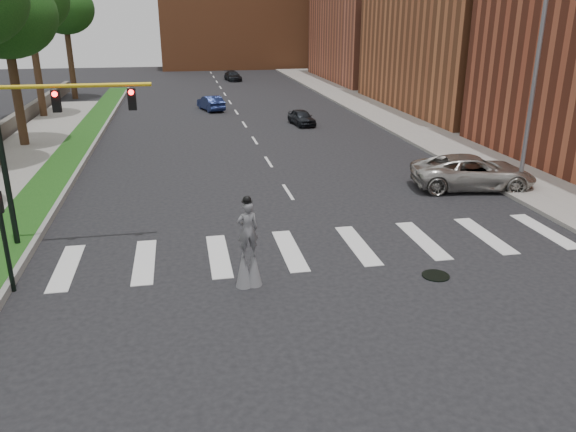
{
  "coord_description": "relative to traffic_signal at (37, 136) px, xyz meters",
  "views": [
    {
      "loc": [
        -4.9,
        -17.4,
        8.08
      ],
      "look_at": [
        -1.54,
        0.0,
        1.7
      ],
      "focal_mm": 35.0,
      "sensor_mm": 36.0,
      "label": 1
    }
  ],
  "objects": [
    {
      "name": "car_mid",
      "position": [
        7.66,
        30.38,
        -3.5
      ],
      "size": [
        2.42,
        4.19,
        1.3
      ],
      "primitive_type": "imported",
      "rotation": [
        0.0,
        0.0,
        3.42
      ],
      "color": "navy",
      "rests_on": "ground"
    },
    {
      "name": "tree_5",
      "position": [
        -5.44,
        40.37,
        4.41
      ],
      "size": [
        5.7,
        5.7,
        11.05
      ],
      "color": "#372416",
      "rests_on": "ground"
    },
    {
      "name": "sidewalk_right",
      "position": [
        22.28,
        22.0,
        -4.06
      ],
      "size": [
        5.0,
        90.0,
        0.18
      ],
      "primitive_type": "cube",
      "color": "gray",
      "rests_on": "ground"
    },
    {
      "name": "stilt_performer",
      "position": [
        6.69,
        -4.5,
        -2.96
      ],
      "size": [
        0.84,
        0.56,
        2.98
      ],
      "rotation": [
        0.0,
        0.0,
        3.26
      ],
      "color": "#372416",
      "rests_on": "ground"
    },
    {
      "name": "tree_4",
      "position": [
        -6.18,
        29.13,
        5.0
      ],
      "size": [
        6.36,
        6.36,
        11.92
      ],
      "color": "#372416",
      "rests_on": "ground"
    },
    {
      "name": "car_far",
      "position": [
        11.93,
        53.82,
        -3.56
      ],
      "size": [
        2.22,
        4.28,
        1.19
      ],
      "primitive_type": "imported",
      "rotation": [
        0.0,
        0.0,
        0.14
      ],
      "color": "black",
      "rests_on": "ground"
    },
    {
      "name": "grass_median",
      "position": [
        -1.72,
        17.0,
        -4.03
      ],
      "size": [
        2.0,
        60.0,
        0.25
      ],
      "primitive_type": "cube",
      "color": "#184513",
      "rests_on": "ground"
    },
    {
      "name": "car_near",
      "position": [
        14.12,
        21.94,
        -3.56
      ],
      "size": [
        1.86,
        3.61,
        1.18
      ],
      "primitive_type": "imported",
      "rotation": [
        0.0,
        0.0,
        0.14
      ],
      "color": "black",
      "rests_on": "ground"
    },
    {
      "name": "traffic_signal",
      "position": [
        0.0,
        0.0,
        0.0
      ],
      "size": [
        5.3,
        0.23,
        6.2
      ],
      "color": "black",
      "rests_on": "ground"
    },
    {
      "name": "building_backdrop",
      "position": [
        15.78,
        75.0,
        4.85
      ],
      "size": [
        26.0,
        14.0,
        18.0
      ],
      "primitive_type": "cube",
      "color": "#A15932",
      "rests_on": "ground"
    },
    {
      "name": "ground_plane",
      "position": [
        9.78,
        -3.0,
        -4.15
      ],
      "size": [
        160.0,
        160.0,
        0.0
      ],
      "primitive_type": "plane",
      "color": "black",
      "rests_on": "ground"
    },
    {
      "name": "secondary_signal",
      "position": [
        -0.52,
        -3.5,
        -2.2
      ],
      "size": [
        0.25,
        0.21,
        3.23
      ],
      "color": "black",
      "rests_on": "ground"
    },
    {
      "name": "suv_crossing",
      "position": [
        18.78,
        3.92,
        -3.33
      ],
      "size": [
        6.27,
        3.68,
        1.64
      ],
      "primitive_type": "imported",
      "rotation": [
        0.0,
        0.0,
        1.4
      ],
      "color": "#B1AEA7",
      "rests_on": "ground"
    },
    {
      "name": "manhole",
      "position": [
        12.78,
        -5.0,
        -4.13
      ],
      "size": [
        0.9,
        0.9,
        0.04
      ],
      "primitive_type": "cylinder",
      "color": "black",
      "rests_on": "ground"
    },
    {
      "name": "median_curb",
      "position": [
        -0.67,
        17.0,
        -4.01
      ],
      "size": [
        0.2,
        60.0,
        0.28
      ],
      "primitive_type": "cube",
      "color": "gray",
      "rests_on": "ground"
    },
    {
      "name": "tree_3",
      "position": [
        -5.07,
        17.81,
        3.89
      ],
      "size": [
        6.14,
        6.14,
        10.7
      ],
      "color": "#372416",
      "rests_on": "ground"
    },
    {
      "name": "streetlight",
      "position": [
        20.68,
        3.0,
        0.75
      ],
      "size": [
        2.05,
        0.2,
        9.0
      ],
      "color": "slate",
      "rests_on": "ground"
    }
  ]
}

